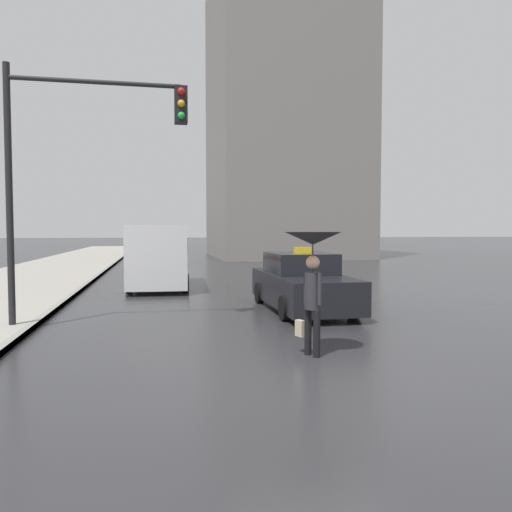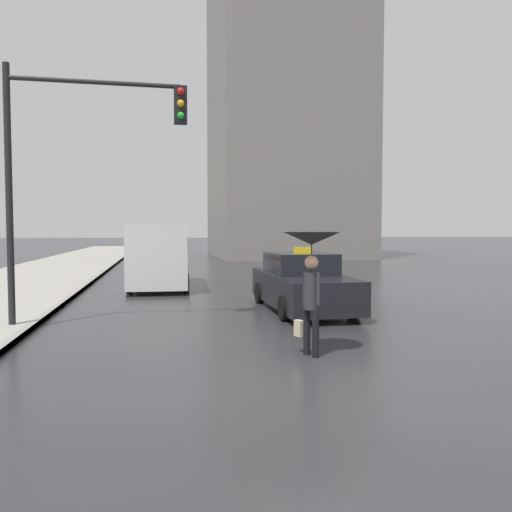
% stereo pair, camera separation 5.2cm
% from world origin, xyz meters
% --- Properties ---
extents(ground_plane, '(300.00, 300.00, 0.00)m').
position_xyz_m(ground_plane, '(0.00, 0.00, 0.00)').
color(ground_plane, '#2D2D30').
extents(taxi, '(1.91, 4.74, 1.67)m').
position_xyz_m(taxi, '(1.51, 6.23, 0.70)').
color(taxi, black).
rests_on(taxi, ground_plane).
extents(ambulance_van, '(2.28, 5.36, 2.29)m').
position_xyz_m(ambulance_van, '(-2.19, 12.28, 1.27)').
color(ambulance_van, silver).
rests_on(ambulance_van, ground_plane).
extents(pedestrian_with_umbrella, '(0.95, 0.95, 2.09)m').
position_xyz_m(pedestrian_with_umbrella, '(0.28, 1.45, 1.65)').
color(pedestrian_with_umbrella, black).
rests_on(pedestrian_with_umbrella, ground_plane).
extents(traffic_light, '(3.76, 0.38, 5.56)m').
position_xyz_m(traffic_light, '(-3.78, 4.69, 3.89)').
color(traffic_light, black).
rests_on(traffic_light, ground_plane).
extents(building_tower_near, '(11.27, 13.23, 23.08)m').
position_xyz_m(building_tower_near, '(7.93, 33.68, 11.54)').
color(building_tower_near, gray).
rests_on(building_tower_near, ground_plane).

